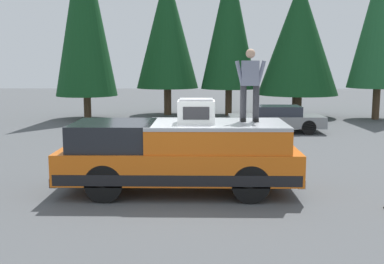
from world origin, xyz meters
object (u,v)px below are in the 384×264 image
(pickup_truck, at_px, (179,155))
(parked_car_grey, at_px, (276,119))
(person_on_truck_bed, at_px, (250,83))
(compressor_unit, at_px, (196,111))

(pickup_truck, relative_size, parked_car_grey, 1.35)
(pickup_truck, bearing_deg, person_on_truck_bed, -82.44)
(pickup_truck, xyz_separation_m, person_on_truck_bed, (0.22, -1.65, 1.68))
(pickup_truck, height_order, person_on_truck_bed, person_on_truck_bed)
(parked_car_grey, bearing_deg, compressor_unit, 160.57)
(person_on_truck_bed, bearing_deg, compressor_unit, 104.93)
(pickup_truck, distance_m, parked_car_grey, 10.37)
(pickup_truck, relative_size, compressor_unit, 6.60)
(pickup_truck, distance_m, person_on_truck_bed, 2.37)
(pickup_truck, xyz_separation_m, compressor_unit, (-0.11, -0.40, 1.05))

